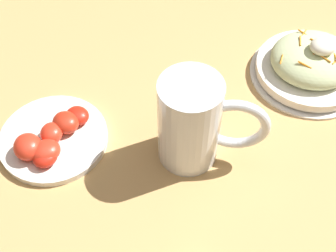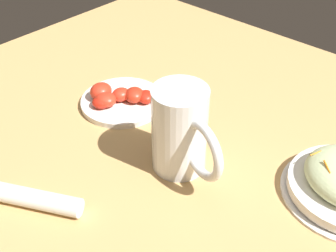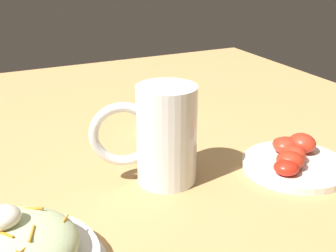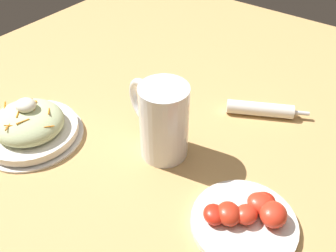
# 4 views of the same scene
# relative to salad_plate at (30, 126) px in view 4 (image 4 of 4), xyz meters

# --- Properties ---
(ground_plane) EXTENTS (1.43, 1.43, 0.00)m
(ground_plane) POSITION_rel_salad_plate_xyz_m (-0.23, -0.25, -0.03)
(ground_plane) COLOR tan
(salad_plate) EXTENTS (0.22, 0.22, 0.09)m
(salad_plate) POSITION_rel_salad_plate_xyz_m (0.00, 0.00, 0.00)
(salad_plate) COLOR white
(salad_plate) RESTS_ON ground_plane
(beer_mug) EXTENTS (0.17, 0.10, 0.16)m
(beer_mug) POSITION_rel_salad_plate_xyz_m (-0.26, -0.14, 0.05)
(beer_mug) COLOR white
(beer_mug) RESTS_ON ground_plane
(napkin_roll) EXTENTS (0.18, 0.11, 0.03)m
(napkin_roll) POSITION_rel_salad_plate_xyz_m (-0.37, -0.37, -0.01)
(napkin_roll) COLOR white
(napkin_roll) RESTS_ON ground_plane
(tomato_plate) EXTENTS (0.19, 0.19, 0.05)m
(tomato_plate) POSITION_rel_salad_plate_xyz_m (-0.49, -0.08, -0.01)
(tomato_plate) COLOR white
(tomato_plate) RESTS_ON ground_plane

